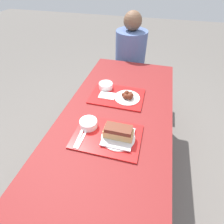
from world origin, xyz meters
The scene contains 14 objects.
ground_plane centered at (0.00, 0.00, 0.00)m, with size 12.00×12.00×0.00m, color #605B56.
picnic_table centered at (0.00, 0.00, 0.64)m, with size 0.79×1.70×0.74m.
picnic_bench_far centered at (0.00, 1.07, 0.38)m, with size 0.75×0.28×0.46m.
tray_near centered at (-0.01, -0.24, 0.74)m, with size 0.42×0.30×0.01m.
tray_far centered at (-0.04, 0.20, 0.74)m, with size 0.42×0.30×0.01m.
bowl_coleslaw_near centered at (-0.15, -0.19, 0.78)m, with size 0.12×0.12×0.05m.
brisket_sandwich_plate centered at (0.07, -0.24, 0.79)m, with size 0.21×0.21×0.10m.
plastic_fork_near centered at (-0.17, -0.29, 0.75)m, with size 0.03×0.17×0.00m.
plastic_knife_near centered at (-0.15, -0.29, 0.75)m, with size 0.02×0.17×0.00m.
condiment_packet centered at (-0.02, -0.17, 0.75)m, with size 0.04×0.03×0.01m.
bowl_coleslaw_far centered at (-0.16, 0.28, 0.78)m, with size 0.12×0.12×0.05m.
wings_plate_far centered at (0.04, 0.18, 0.77)m, with size 0.20×0.20×0.06m.
napkin_far centered at (-0.12, 0.17, 0.75)m, with size 0.13×0.09×0.01m.
person_seated_across centered at (-0.09, 1.07, 0.77)m, with size 0.35×0.35×0.73m.
Camera 1 is at (0.21, -0.93, 1.59)m, focal length 28.00 mm.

